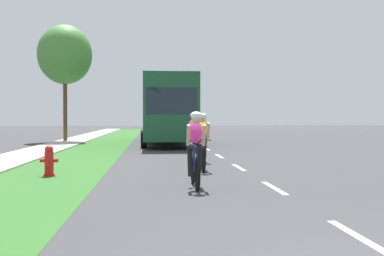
{
  "coord_description": "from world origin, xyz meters",
  "views": [
    {
      "loc": [
        -2.5,
        -3.47,
        1.46
      ],
      "look_at": [
        -0.61,
        19.06,
        0.95
      ],
      "focal_mm": 43.85,
      "sensor_mm": 36.0,
      "label": 1
    }
  ],
  "objects_px": {
    "bus_dark_green": "(168,108)",
    "pickup_silver": "(194,124)",
    "cyclist_trailing": "(202,141)",
    "cyclist_lead": "(195,149)",
    "fire_hydrant_red": "(49,161)",
    "street_tree_near": "(65,55)",
    "cyclist_distant": "(202,137)"
  },
  "relations": [
    {
      "from": "cyclist_lead",
      "to": "cyclist_distant",
      "type": "distance_m",
      "value": 5.65
    },
    {
      "from": "cyclist_distant",
      "to": "street_tree_near",
      "type": "relative_size",
      "value": 0.24
    },
    {
      "from": "cyclist_lead",
      "to": "pickup_silver",
      "type": "bearing_deg",
      "value": 84.93
    },
    {
      "from": "cyclist_lead",
      "to": "pickup_silver",
      "type": "distance_m",
      "value": 33.75
    },
    {
      "from": "cyclist_distant",
      "to": "pickup_silver",
      "type": "relative_size",
      "value": 0.34
    },
    {
      "from": "street_tree_near",
      "to": "cyclist_lead",
      "type": "bearing_deg",
      "value": -72.27
    },
    {
      "from": "cyclist_trailing",
      "to": "bus_dark_green",
      "type": "bearing_deg",
      "value": 92.17
    },
    {
      "from": "fire_hydrant_red",
      "to": "cyclist_lead",
      "type": "relative_size",
      "value": 0.44
    },
    {
      "from": "fire_hydrant_red",
      "to": "pickup_silver",
      "type": "distance_m",
      "value": 32.07
    },
    {
      "from": "bus_dark_green",
      "to": "street_tree_near",
      "type": "xyz_separation_m",
      "value": [
        -6.12,
        2.78,
        3.26
      ]
    },
    {
      "from": "pickup_silver",
      "to": "fire_hydrant_red",
      "type": "bearing_deg",
      "value": -101.57
    },
    {
      "from": "bus_dark_green",
      "to": "street_tree_near",
      "type": "bearing_deg",
      "value": 155.56
    },
    {
      "from": "cyclist_distant",
      "to": "bus_dark_green",
      "type": "distance_m",
      "value": 10.99
    },
    {
      "from": "fire_hydrant_red",
      "to": "cyclist_trailing",
      "type": "relative_size",
      "value": 0.44
    },
    {
      "from": "fire_hydrant_red",
      "to": "street_tree_near",
      "type": "height_order",
      "value": "street_tree_near"
    },
    {
      "from": "cyclist_lead",
      "to": "fire_hydrant_red",
      "type": "bearing_deg",
      "value": 147.49
    },
    {
      "from": "cyclist_lead",
      "to": "cyclist_distant",
      "type": "xyz_separation_m",
      "value": [
        0.73,
        5.6,
        0.0
      ]
    },
    {
      "from": "cyclist_trailing",
      "to": "bus_dark_green",
      "type": "height_order",
      "value": "bus_dark_green"
    },
    {
      "from": "cyclist_trailing",
      "to": "cyclist_distant",
      "type": "xyz_separation_m",
      "value": [
        0.27,
        2.48,
        0.0
      ]
    },
    {
      "from": "cyclist_lead",
      "to": "bus_dark_green",
      "type": "height_order",
      "value": "bus_dark_green"
    },
    {
      "from": "cyclist_lead",
      "to": "cyclist_trailing",
      "type": "distance_m",
      "value": 3.15
    },
    {
      "from": "fire_hydrant_red",
      "to": "cyclist_lead",
      "type": "xyz_separation_m",
      "value": [
        3.45,
        -2.2,
        0.44
      ]
    },
    {
      "from": "cyclist_distant",
      "to": "pickup_silver",
      "type": "distance_m",
      "value": 28.11
    },
    {
      "from": "fire_hydrant_red",
      "to": "cyclist_distant",
      "type": "distance_m",
      "value": 5.4
    },
    {
      "from": "pickup_silver",
      "to": "cyclist_distant",
      "type": "bearing_deg",
      "value": -94.6
    },
    {
      "from": "bus_dark_green",
      "to": "pickup_silver",
      "type": "xyz_separation_m",
      "value": [
        3.03,
        17.11,
        -1.15
      ]
    },
    {
      "from": "fire_hydrant_red",
      "to": "bus_dark_green",
      "type": "xyz_separation_m",
      "value": [
        3.4,
        14.3,
        1.61
      ]
    },
    {
      "from": "cyclist_trailing",
      "to": "fire_hydrant_red",
      "type": "bearing_deg",
      "value": -166.76
    },
    {
      "from": "cyclist_trailing",
      "to": "pickup_silver",
      "type": "relative_size",
      "value": 0.34
    },
    {
      "from": "cyclist_trailing",
      "to": "street_tree_near",
      "type": "bearing_deg",
      "value": 112.28
    },
    {
      "from": "cyclist_distant",
      "to": "street_tree_near",
      "type": "bearing_deg",
      "value": 116.75
    },
    {
      "from": "fire_hydrant_red",
      "to": "cyclist_lead",
      "type": "bearing_deg",
      "value": -32.51
    }
  ]
}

